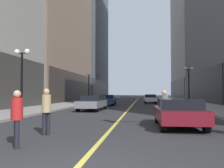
{
  "coord_description": "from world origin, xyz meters",
  "views": [
    {
      "loc": [
        1.41,
        -4.44,
        1.61
      ],
      "look_at": [
        -3.83,
        33.81,
        3.03
      ],
      "focal_mm": 36.73,
      "sensor_mm": 36.0,
      "label": 1
    }
  ],
  "objects_px": {
    "car_maroon": "(178,112)",
    "pedestrian_in_red_jacket": "(17,114)",
    "pedestrian_in_grey_suit": "(164,107)",
    "car_grey": "(93,102)",
    "car_white": "(150,98)",
    "street_lamp_left_far": "(89,81)",
    "car_blue": "(107,100)",
    "pedestrian_in_tan_trench": "(46,108)",
    "street_lamp_left_near": "(22,67)",
    "street_lamp_right_mid": "(189,78)"
  },
  "relations": [
    {
      "from": "car_grey",
      "to": "pedestrian_in_grey_suit",
      "type": "height_order",
      "value": "pedestrian_in_grey_suit"
    },
    {
      "from": "pedestrian_in_grey_suit",
      "to": "pedestrian_in_tan_trench",
      "type": "bearing_deg",
      "value": -158.85
    },
    {
      "from": "car_blue",
      "to": "pedestrian_in_red_jacket",
      "type": "xyz_separation_m",
      "value": [
        0.8,
        -21.85,
        0.25
      ]
    },
    {
      "from": "car_maroon",
      "to": "pedestrian_in_grey_suit",
      "type": "xyz_separation_m",
      "value": [
        -0.71,
        -0.89,
        0.28
      ]
    },
    {
      "from": "car_grey",
      "to": "street_lamp_left_near",
      "type": "height_order",
      "value": "street_lamp_left_near"
    },
    {
      "from": "car_blue",
      "to": "car_white",
      "type": "relative_size",
      "value": 0.97
    },
    {
      "from": "car_blue",
      "to": "street_lamp_right_mid",
      "type": "bearing_deg",
      "value": -11.28
    },
    {
      "from": "pedestrian_in_tan_trench",
      "to": "street_lamp_left_far",
      "type": "bearing_deg",
      "value": 99.82
    },
    {
      "from": "car_blue",
      "to": "car_maroon",
      "type": "bearing_deg",
      "value": -70.62
    },
    {
      "from": "car_grey",
      "to": "car_white",
      "type": "xyz_separation_m",
      "value": [
        5.49,
        14.71,
        -0.0
      ]
    },
    {
      "from": "car_maroon",
      "to": "pedestrian_in_grey_suit",
      "type": "bearing_deg",
      "value": -128.69
    },
    {
      "from": "pedestrian_in_red_jacket",
      "to": "pedestrian_in_tan_trench",
      "type": "xyz_separation_m",
      "value": [
        -0.0,
        2.04,
        0.06
      ]
    },
    {
      "from": "pedestrian_in_red_jacket",
      "to": "pedestrian_in_grey_suit",
      "type": "relative_size",
      "value": 0.98
    },
    {
      "from": "car_blue",
      "to": "street_lamp_left_far",
      "type": "relative_size",
      "value": 0.93
    },
    {
      "from": "car_white",
      "to": "pedestrian_in_tan_trench",
      "type": "relative_size",
      "value": 2.43
    },
    {
      "from": "pedestrian_in_grey_suit",
      "to": "street_lamp_left_near",
      "type": "distance_m",
      "value": 9.78
    },
    {
      "from": "car_maroon",
      "to": "street_lamp_left_far",
      "type": "distance_m",
      "value": 23.55
    },
    {
      "from": "street_lamp_left_far",
      "to": "car_white",
      "type": "bearing_deg",
      "value": 15.74
    },
    {
      "from": "street_lamp_right_mid",
      "to": "pedestrian_in_grey_suit",
      "type": "bearing_deg",
      "value": -104.23
    },
    {
      "from": "street_lamp_right_mid",
      "to": "car_maroon",
      "type": "bearing_deg",
      "value": -102.51
    },
    {
      "from": "car_grey",
      "to": "pedestrian_in_grey_suit",
      "type": "xyz_separation_m",
      "value": [
        5.38,
        -10.09,
        0.27
      ]
    },
    {
      "from": "car_grey",
      "to": "street_lamp_left_near",
      "type": "bearing_deg",
      "value": -117.98
    },
    {
      "from": "car_grey",
      "to": "street_lamp_left_far",
      "type": "distance_m",
      "value": 12.92
    },
    {
      "from": "car_grey",
      "to": "street_lamp_left_near",
      "type": "distance_m",
      "value": 7.51
    },
    {
      "from": "pedestrian_in_grey_suit",
      "to": "street_lamp_left_near",
      "type": "relative_size",
      "value": 0.39
    },
    {
      "from": "car_white",
      "to": "pedestrian_in_red_jacket",
      "type": "bearing_deg",
      "value": -99.21
    },
    {
      "from": "car_blue",
      "to": "street_lamp_left_far",
      "type": "bearing_deg",
      "value": 128.27
    },
    {
      "from": "car_white",
      "to": "street_lamp_right_mid",
      "type": "relative_size",
      "value": 0.96
    },
    {
      "from": "pedestrian_in_tan_trench",
      "to": "street_lamp_left_far",
      "type": "xyz_separation_m",
      "value": [
        -4.17,
        24.08,
        2.23
      ]
    },
    {
      "from": "car_grey",
      "to": "car_white",
      "type": "distance_m",
      "value": 15.7
    },
    {
      "from": "car_white",
      "to": "pedestrian_in_tan_trench",
      "type": "height_order",
      "value": "pedestrian_in_tan_trench"
    },
    {
      "from": "car_white",
      "to": "street_lamp_left_near",
      "type": "height_order",
      "value": "street_lamp_left_near"
    },
    {
      "from": "car_maroon",
      "to": "street_lamp_left_near",
      "type": "relative_size",
      "value": 0.93
    },
    {
      "from": "pedestrian_in_red_jacket",
      "to": "street_lamp_left_far",
      "type": "bearing_deg",
      "value": 99.07
    },
    {
      "from": "pedestrian_in_grey_suit",
      "to": "street_lamp_left_far",
      "type": "relative_size",
      "value": 0.39
    },
    {
      "from": "car_maroon",
      "to": "car_blue",
      "type": "height_order",
      "value": "same"
    },
    {
      "from": "car_white",
      "to": "car_maroon",
      "type": "bearing_deg",
      "value": -88.56
    },
    {
      "from": "pedestrian_in_grey_suit",
      "to": "pedestrian_in_tan_trench",
      "type": "height_order",
      "value": "pedestrian_in_tan_trench"
    },
    {
      "from": "car_maroon",
      "to": "car_white",
      "type": "relative_size",
      "value": 0.97
    },
    {
      "from": "street_lamp_left_far",
      "to": "street_lamp_left_near",
      "type": "bearing_deg",
      "value": -90.0
    },
    {
      "from": "pedestrian_in_red_jacket",
      "to": "pedestrian_in_tan_trench",
      "type": "height_order",
      "value": "pedestrian_in_tan_trench"
    },
    {
      "from": "pedestrian_in_red_jacket",
      "to": "pedestrian_in_grey_suit",
      "type": "height_order",
      "value": "pedestrian_in_grey_suit"
    },
    {
      "from": "car_blue",
      "to": "street_lamp_left_near",
      "type": "xyz_separation_m",
      "value": [
        -3.37,
        -14.21,
        2.54
      ]
    },
    {
      "from": "car_white",
      "to": "street_lamp_left_far",
      "type": "xyz_separation_m",
      "value": [
        -8.81,
        -2.48,
        2.54
      ]
    },
    {
      "from": "car_white",
      "to": "pedestrian_in_grey_suit",
      "type": "height_order",
      "value": "pedestrian_in_grey_suit"
    },
    {
      "from": "pedestrian_in_red_jacket",
      "to": "pedestrian_in_grey_suit",
      "type": "xyz_separation_m",
      "value": [
        4.53,
        3.79,
        0.02
      ]
    },
    {
      "from": "car_maroon",
      "to": "pedestrian_in_red_jacket",
      "type": "height_order",
      "value": "pedestrian_in_red_jacket"
    },
    {
      "from": "pedestrian_in_red_jacket",
      "to": "pedestrian_in_tan_trench",
      "type": "relative_size",
      "value": 0.95
    },
    {
      "from": "car_white",
      "to": "street_lamp_left_far",
      "type": "bearing_deg",
      "value": -164.26
    },
    {
      "from": "pedestrian_in_grey_suit",
      "to": "street_lamp_right_mid",
      "type": "xyz_separation_m",
      "value": [
        4.1,
        16.17,
        2.26
      ]
    }
  ]
}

